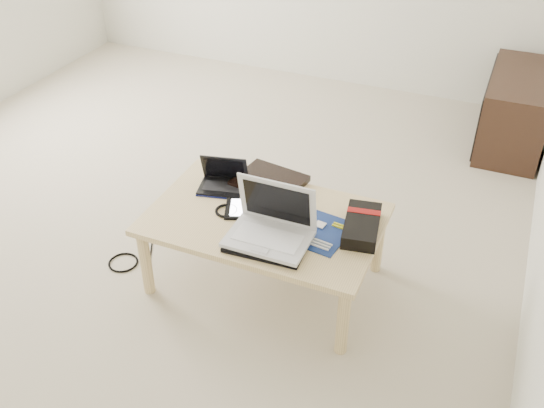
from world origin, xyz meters
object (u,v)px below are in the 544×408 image
at_px(netbook, 223,181).
at_px(gpu_box, 362,225).
at_px(media_cabinet, 514,110).
at_px(white_laptop, 271,226).
at_px(coffee_table, 264,225).

relative_size(netbook, gpu_box, 0.82).
relative_size(media_cabinet, netbook, 3.34).
bearing_deg(white_laptop, media_cabinet, 66.86).
relative_size(coffee_table, media_cabinet, 1.22).
xyz_separation_m(media_cabinet, gpu_box, (-0.55, -1.91, 0.18)).
distance_m(coffee_table, netbook, 0.34).
bearing_deg(netbook, gpu_box, -6.22).
bearing_deg(white_laptop, netbook, 142.71).
distance_m(media_cabinet, gpu_box, 2.00).
bearing_deg(white_laptop, gpu_box, 30.91).
distance_m(media_cabinet, white_laptop, 2.32).
height_order(coffee_table, white_laptop, white_laptop).
distance_m(netbook, gpu_box, 0.75).
bearing_deg(media_cabinet, white_laptop, -113.14).
relative_size(coffee_table, netbook, 4.08).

